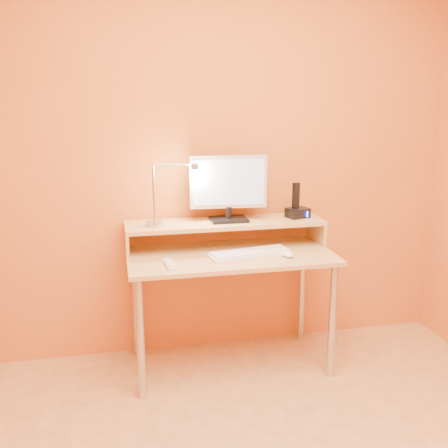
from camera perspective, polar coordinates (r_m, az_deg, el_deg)
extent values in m
cube|color=orange|center=(3.25, -0.52, 7.37)|extent=(3.00, 0.04, 2.50)
cylinder|color=#B4B5BA|center=(2.89, -9.13, -12.40)|extent=(0.04, 0.04, 0.69)
cylinder|color=#B4B5BA|center=(3.12, 11.79, -10.42)|extent=(0.04, 0.04, 0.69)
cylinder|color=#B4B5BA|center=(3.34, -9.62, -8.66)|extent=(0.04, 0.04, 0.69)
cylinder|color=#B4B5BA|center=(3.55, 8.54, -7.26)|extent=(0.04, 0.04, 0.69)
cube|color=tan|center=(3.05, 0.71, -3.47)|extent=(1.20, 0.60, 0.02)
cube|color=tan|center=(3.11, -10.61, -1.88)|extent=(0.02, 0.30, 0.14)
cube|color=tan|center=(3.34, 10.06, -0.73)|extent=(0.02, 0.30, 0.14)
cube|color=tan|center=(3.15, 0.11, 0.10)|extent=(1.20, 0.30, 0.02)
cube|color=black|center=(3.15, 0.51, 0.50)|extent=(0.22, 0.16, 0.02)
cylinder|color=black|center=(3.14, 0.51, 1.28)|extent=(0.04, 0.04, 0.07)
cube|color=silver|center=(3.12, 0.48, 4.65)|extent=(0.46, 0.07, 0.32)
cube|color=black|center=(3.14, 0.39, 4.71)|extent=(0.42, 0.05, 0.27)
cube|color=#AEC9E9|center=(3.10, 0.55, 4.59)|extent=(0.42, 0.04, 0.27)
cylinder|color=#B4B5BA|center=(3.06, -7.61, 0.03)|extent=(0.10, 0.10, 0.02)
cylinder|color=#B4B5BA|center=(3.02, -7.71, 3.30)|extent=(0.01, 0.01, 0.33)
cylinder|color=#B4B5BA|center=(3.01, -5.52, 6.50)|extent=(0.24, 0.01, 0.01)
cylinder|color=#B4B5BA|center=(3.02, -3.24, 6.30)|extent=(0.04, 0.04, 0.03)
cylinder|color=#FFEAC6|center=(3.03, -3.24, 6.00)|extent=(0.03, 0.03, 0.00)
cube|color=black|center=(3.27, 8.08, 1.23)|extent=(0.15, 0.13, 0.06)
cube|color=black|center=(3.24, 7.89, 3.12)|extent=(0.05, 0.04, 0.16)
cube|color=blue|center=(3.24, 9.13, 1.07)|extent=(0.01, 0.00, 0.04)
cube|color=white|center=(3.00, 2.87, -3.34)|extent=(0.50, 0.23, 0.02)
ellipsoid|color=white|center=(3.00, 6.98, -3.28)|extent=(0.06, 0.10, 0.03)
cube|color=white|center=(2.83, -5.95, -4.47)|extent=(0.06, 0.18, 0.02)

